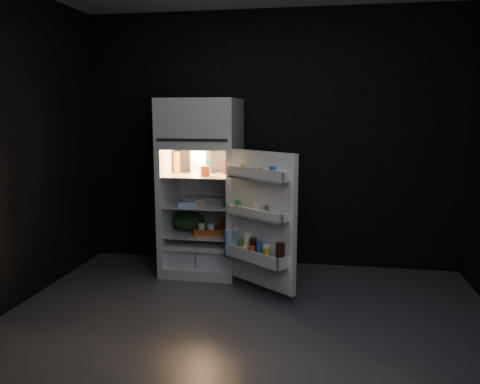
% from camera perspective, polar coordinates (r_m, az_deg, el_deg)
% --- Properties ---
extents(floor, '(4.00, 3.40, 0.00)m').
position_cam_1_polar(floor, '(3.72, 0.50, -16.50)').
color(floor, '#49494D').
rests_on(floor, ground).
extents(wall_back, '(4.00, 0.00, 2.70)m').
position_cam_1_polar(wall_back, '(5.04, 3.66, 6.30)').
color(wall_back, black).
rests_on(wall_back, ground).
extents(wall_front, '(4.00, 0.00, 2.70)m').
position_cam_1_polar(wall_front, '(1.71, -8.63, -0.16)').
color(wall_front, black).
rests_on(wall_front, ground).
extents(refrigerator, '(0.76, 0.71, 1.78)m').
position_cam_1_polar(refrigerator, '(4.82, -4.63, 1.43)').
color(refrigerator, white).
rests_on(refrigerator, ground).
extents(fridge_door, '(0.69, 0.59, 1.22)m').
position_cam_1_polar(fridge_door, '(4.16, 2.45, -3.70)').
color(fridge_door, white).
rests_on(fridge_door, ground).
extents(milk_jug, '(0.18, 0.18, 0.24)m').
position_cam_1_polar(milk_jug, '(4.83, -4.81, 3.72)').
color(milk_jug, white).
rests_on(milk_jug, refrigerator).
extents(mayo_jar, '(0.11, 0.11, 0.14)m').
position_cam_1_polar(mayo_jar, '(4.80, -4.03, 3.09)').
color(mayo_jar, '#204BAE').
rests_on(mayo_jar, refrigerator).
extents(jam_jar, '(0.13, 0.13, 0.13)m').
position_cam_1_polar(jam_jar, '(4.76, -1.52, 2.99)').
color(jam_jar, black).
rests_on(jam_jar, refrigerator).
extents(amber_bottle, '(0.08, 0.08, 0.22)m').
position_cam_1_polar(amber_bottle, '(4.89, -7.74, 3.62)').
color(amber_bottle, '#C76F1F').
rests_on(amber_bottle, refrigerator).
extents(small_carton, '(0.08, 0.06, 0.10)m').
position_cam_1_polar(small_carton, '(4.61, -4.22, 2.57)').
color(small_carton, '#CC4418').
rests_on(small_carton, refrigerator).
extents(egg_carton, '(0.31, 0.21, 0.07)m').
position_cam_1_polar(egg_carton, '(4.75, -3.39, -1.06)').
color(egg_carton, gray).
rests_on(egg_carton, refrigerator).
extents(pie, '(0.41, 0.41, 0.04)m').
position_cam_1_polar(pie, '(4.87, -5.30, -1.00)').
color(pie, tan).
rests_on(pie, refrigerator).
extents(flat_package, '(0.22, 0.17, 0.04)m').
position_cam_1_polar(flat_package, '(4.69, -6.42, -1.43)').
color(flat_package, '#9AC0EE').
rests_on(flat_package, refrigerator).
extents(wrapped_pkg, '(0.15, 0.14, 0.05)m').
position_cam_1_polar(wrapped_pkg, '(4.91, -1.51, -0.82)').
color(wrapped_pkg, '#F7F0CA').
rests_on(wrapped_pkg, refrigerator).
extents(produce_bag, '(0.42, 0.39, 0.20)m').
position_cam_1_polar(produce_bag, '(4.92, -6.26, -3.54)').
color(produce_bag, '#193815').
rests_on(produce_bag, refrigerator).
extents(yogurt_tray, '(0.32, 0.24, 0.05)m').
position_cam_1_polar(yogurt_tray, '(4.77, -4.02, -4.84)').
color(yogurt_tray, '#C64911').
rests_on(yogurt_tray, refrigerator).
extents(small_can_red, '(0.07, 0.07, 0.09)m').
position_cam_1_polar(small_can_red, '(4.95, -2.20, -4.05)').
color(small_can_red, '#C64911').
rests_on(small_can_red, refrigerator).
extents(small_can_silver, '(0.09, 0.09, 0.09)m').
position_cam_1_polar(small_can_silver, '(4.96, -1.63, -4.03)').
color(small_can_silver, '#BCBDC1').
rests_on(small_can_silver, refrigerator).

